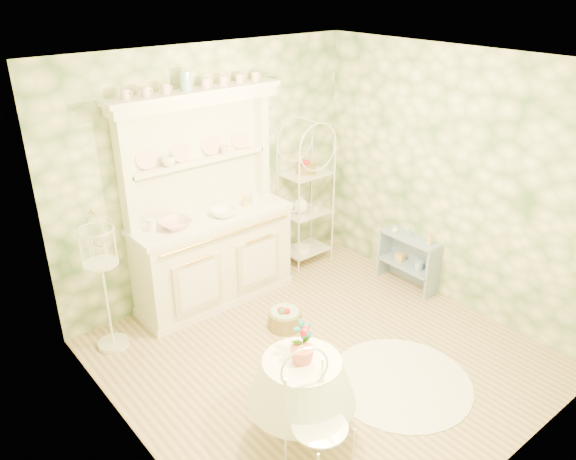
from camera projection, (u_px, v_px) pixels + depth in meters
floor at (321, 357)px, 5.33m from camera, size 3.60×3.60×0.00m
ceiling at (331, 64)px, 4.19m from camera, size 3.60×3.60×0.00m
wall_left at (127, 300)px, 3.72m from camera, size 3.60×3.60×0.00m
wall_right at (453, 181)px, 5.80m from camera, size 3.60×3.60×0.00m
wall_back at (211, 174)px, 6.02m from camera, size 3.60×3.60×0.00m
wall_front at (522, 321)px, 3.50m from camera, size 3.60×3.60×0.00m
kitchen_dresser at (210, 203)px, 5.80m from camera, size 1.87×0.61×2.29m
bakers_rack at (306, 197)px, 6.75m from camera, size 0.54×0.38×1.71m
side_shelf at (408, 261)px, 6.43m from camera, size 0.31×0.72×0.61m
round_table at (302, 396)px, 4.29m from camera, size 0.72×0.72×0.76m
cafe_chair at (320, 434)px, 3.94m from camera, size 0.45×0.45×0.77m
birdcage_stand at (103, 280)px, 5.19m from camera, size 0.39×0.39×1.47m
floor_basket at (285, 319)px, 5.73m from camera, size 0.37×0.37×0.19m
lace_rug at (400, 382)px, 5.00m from camera, size 1.57×1.57×0.01m
bowl_floral at (175, 227)px, 5.58m from camera, size 0.33×0.33×0.08m
bowl_white at (224, 216)px, 5.83m from camera, size 0.30×0.30×0.08m
cup_left at (169, 163)px, 5.51m from camera, size 0.17×0.17×0.11m
cup_right at (225, 151)px, 5.89m from camera, size 0.10×0.10×0.09m
potted_geranium at (303, 341)px, 4.14m from camera, size 0.17×0.12×0.31m
bottle_amber at (430, 239)px, 6.09m from camera, size 0.07×0.07×0.15m
bottle_blue at (409, 233)px, 6.30m from camera, size 0.06×0.06×0.11m
bottle_glass at (395, 230)px, 6.38m from camera, size 0.08×0.08×0.09m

